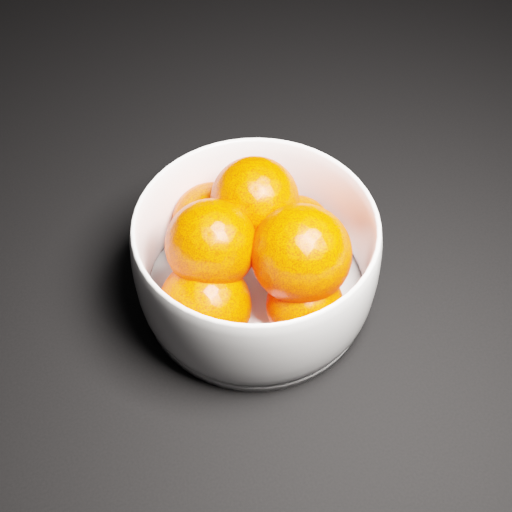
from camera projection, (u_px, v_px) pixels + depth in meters
name	position (u px, v px, depth m)	size (l,w,h in m)	color
ground	(198.00, 113.00, 0.77)	(3.00, 3.00, 0.00)	black
bowl	(256.00, 260.00, 0.58)	(0.20, 0.20, 0.10)	white
orange_pile	(252.00, 250.00, 0.57)	(0.16, 0.17, 0.11)	#FF3000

